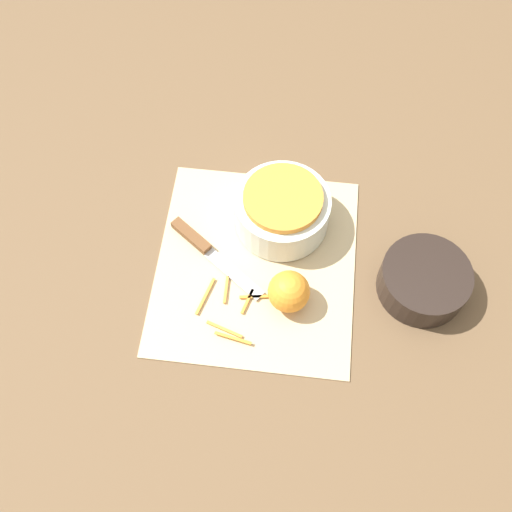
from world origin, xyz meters
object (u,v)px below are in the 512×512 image
(bowl_speckled, at_px, (282,209))
(orange_left, at_px, (289,292))
(knife, at_px, (201,245))
(bowl_dark, at_px, (424,281))

(bowl_speckled, height_order, orange_left, bowl_speckled)
(bowl_speckled, bearing_deg, orange_left, 9.58)
(bowl_speckled, bearing_deg, knife, -63.61)
(bowl_dark, height_order, knife, bowl_dark)
(bowl_dark, height_order, orange_left, orange_left)
(orange_left, bearing_deg, knife, -117.90)
(bowl_speckled, xyz_separation_m, orange_left, (0.16, 0.03, -0.01))
(bowl_speckled, relative_size, knife, 0.92)
(bowl_speckled, distance_m, orange_left, 0.16)
(bowl_speckled, xyz_separation_m, bowl_dark, (0.11, 0.26, -0.02))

